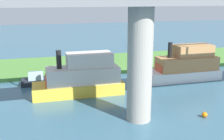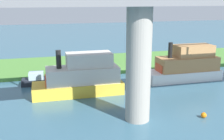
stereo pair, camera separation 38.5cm
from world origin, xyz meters
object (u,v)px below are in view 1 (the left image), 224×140
object	(u,v)px
motorboat_red	(185,66)
motorboat_white	(81,78)
mooring_post	(61,71)
houseboat_blue	(40,80)
person_on_bank	(80,66)
bridge_pylon	(140,65)
marker_buoy	(205,115)

from	to	relation	value
motorboat_red	motorboat_white	bearing A→B (deg)	7.97
mooring_post	houseboat_blue	size ratio (longest dim) A/B	0.16
person_on_bank	mooring_post	distance (m)	2.97
motorboat_white	motorboat_red	distance (m)	14.05
bridge_pylon	houseboat_blue	xyz separation A→B (m)	(8.06, -12.58, -4.31)
bridge_pylon	mooring_post	distance (m)	16.65
mooring_post	motorboat_white	size ratio (longest dim) A/B	0.08
mooring_post	motorboat_white	world-z (taller)	motorboat_white
houseboat_blue	marker_buoy	xyz separation A→B (m)	(-13.91, 13.77, -0.32)
houseboat_blue	marker_buoy	size ratio (longest dim) A/B	9.83
person_on_bank	bridge_pylon	bearing A→B (deg)	98.92
motorboat_white	mooring_post	bearing A→B (deg)	-77.61
person_on_bank	motorboat_white	xyz separation A→B (m)	(1.18, 8.27, 0.66)
motorboat_white	motorboat_red	bearing A→B (deg)	-172.03
mooring_post	motorboat_white	bearing A→B (deg)	102.39
motorboat_red	marker_buoy	distance (m)	12.06
person_on_bank	marker_buoy	distance (m)	19.40
mooring_post	marker_buoy	bearing A→B (deg)	124.20
houseboat_blue	marker_buoy	distance (m)	19.57
motorboat_red	marker_buoy	bearing A→B (deg)	68.79
motorboat_white	person_on_bank	bearing A→B (deg)	-98.15
houseboat_blue	motorboat_red	world-z (taller)	motorboat_red
motorboat_red	marker_buoy	xyz separation A→B (m)	(4.32, 11.14, -1.59)
person_on_bank	houseboat_blue	bearing A→B (deg)	33.85
person_on_bank	motorboat_red	size ratio (longest dim) A/B	0.14
marker_buoy	mooring_post	bearing A→B (deg)	-55.80
houseboat_blue	motorboat_red	distance (m)	18.46
houseboat_blue	motorboat_red	xyz separation A→B (m)	(-18.23, 2.63, 1.27)
person_on_bank	motorboat_red	world-z (taller)	motorboat_red
bridge_pylon	motorboat_white	xyz separation A→B (m)	(3.74, -8.00, -3.02)
motorboat_white	houseboat_blue	bearing A→B (deg)	-46.65
bridge_pylon	person_on_bank	distance (m)	16.88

